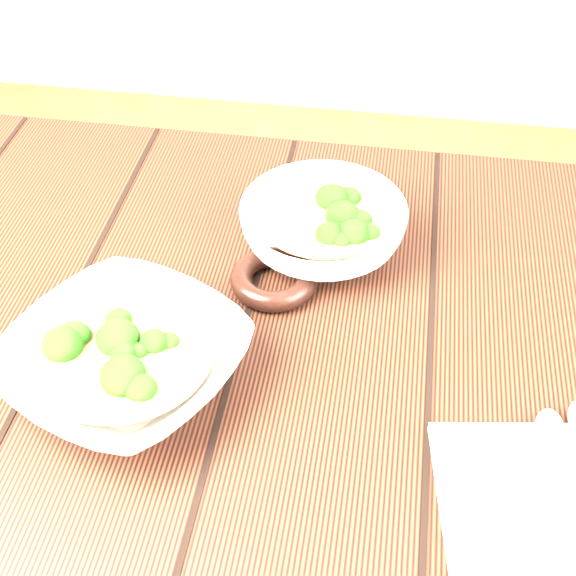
{
  "coord_description": "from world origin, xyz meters",
  "views": [
    {
      "loc": [
        0.12,
        -0.56,
        1.37
      ],
      "look_at": [
        0.03,
        0.04,
        0.8
      ],
      "focal_mm": 50.0,
      "sensor_mm": 36.0,
      "label": 1
    }
  ],
  "objects_px": {
    "soup_bowl_front": "(124,360)",
    "napkin": "(564,509)",
    "table": "(260,418)",
    "soup_bowl_back": "(323,227)",
    "trivet": "(274,279)"
  },
  "relations": [
    {
      "from": "trivet",
      "to": "napkin",
      "type": "height_order",
      "value": "trivet"
    },
    {
      "from": "table",
      "to": "soup_bowl_back",
      "type": "distance_m",
      "value": 0.23
    },
    {
      "from": "soup_bowl_front",
      "to": "napkin",
      "type": "distance_m",
      "value": 0.43
    },
    {
      "from": "soup_bowl_back",
      "to": "soup_bowl_front",
      "type": "bearing_deg",
      "value": -125.67
    },
    {
      "from": "soup_bowl_back",
      "to": "napkin",
      "type": "relative_size",
      "value": 0.98
    },
    {
      "from": "soup_bowl_front",
      "to": "soup_bowl_back",
      "type": "bearing_deg",
      "value": 54.33
    },
    {
      "from": "soup_bowl_back",
      "to": "napkin",
      "type": "height_order",
      "value": "soup_bowl_back"
    },
    {
      "from": "trivet",
      "to": "napkin",
      "type": "relative_size",
      "value": 0.46
    },
    {
      "from": "table",
      "to": "napkin",
      "type": "distance_m",
      "value": 0.36
    },
    {
      "from": "napkin",
      "to": "soup_bowl_front",
      "type": "bearing_deg",
      "value": 159.82
    },
    {
      "from": "soup_bowl_front",
      "to": "trivet",
      "type": "height_order",
      "value": "soup_bowl_front"
    },
    {
      "from": "napkin",
      "to": "table",
      "type": "bearing_deg",
      "value": 144.97
    },
    {
      "from": "soup_bowl_front",
      "to": "napkin",
      "type": "height_order",
      "value": "soup_bowl_front"
    },
    {
      "from": "table",
      "to": "soup_bowl_front",
      "type": "height_order",
      "value": "soup_bowl_front"
    },
    {
      "from": "soup_bowl_front",
      "to": "napkin",
      "type": "bearing_deg",
      "value": -11.66
    }
  ]
}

